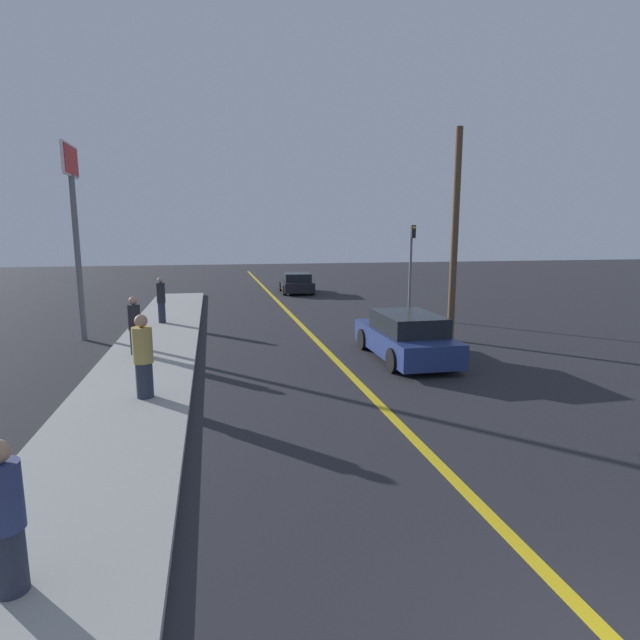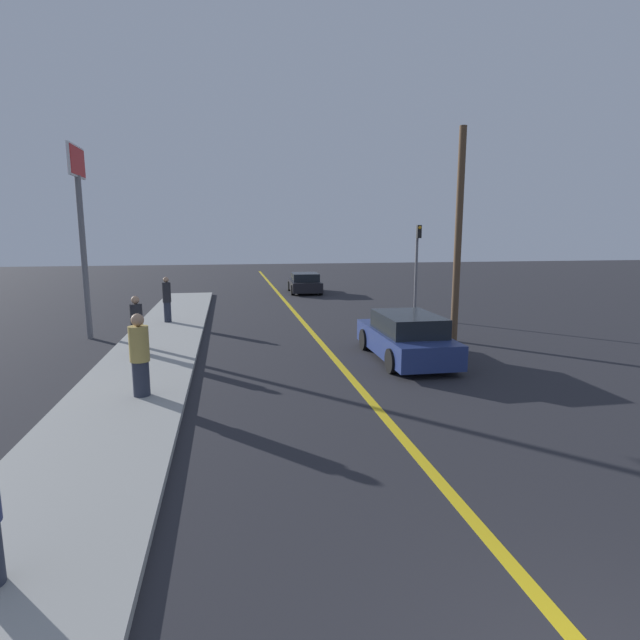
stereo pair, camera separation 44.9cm
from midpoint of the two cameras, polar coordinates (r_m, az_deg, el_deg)
name	(u,v)px [view 1 (the left image)]	position (r m, az deg, el deg)	size (l,w,h in m)	color
road_center_line	(301,325)	(20.50, -2.83, -0.54)	(0.20, 60.00, 0.01)	gold
sidewalk_left	(155,348)	(16.99, -19.08, -3.02)	(2.64, 29.13, 0.14)	#9E9E99
car_near_right_lane	(405,337)	(14.97, 8.88, -1.92)	(1.94, 4.50, 1.40)	navy
car_ahead_center	(296,283)	(31.55, -3.13, 4.21)	(2.07, 3.97, 1.26)	black
pedestrian_near_curb	(5,518)	(6.21, -34.18, -18.24)	(0.36, 0.36, 1.61)	#282D3D
pedestrian_mid_group	(143,357)	(11.58, -20.61, -3.95)	(0.43, 0.43, 1.84)	#282D3D
pedestrian_far_standing	(135,326)	(15.82, -21.20, -0.61)	(0.36, 0.36, 1.73)	#282D3D
pedestrian_by_sign	(161,300)	(21.06, -18.29, 2.19)	(0.34, 0.34, 1.84)	#282D3D
traffic_light	(411,262)	(22.13, 9.79, 6.58)	(0.18, 0.40, 4.05)	slate
roadside_sign	(73,201)	(19.19, -27.00, 12.02)	(0.20, 1.76, 6.61)	slate
utility_pole	(455,237)	(17.62, 14.42, 9.14)	(0.24, 0.24, 7.14)	brown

